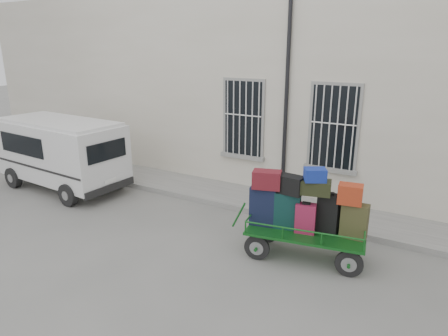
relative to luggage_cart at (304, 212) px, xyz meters
name	(u,v)px	position (x,y,z in m)	size (l,w,h in m)	color
ground	(201,228)	(-2.63, 0.12, -1.04)	(80.00, 80.00, 0.00)	slate
building	(288,87)	(-2.63, 5.62, 1.96)	(24.00, 5.15, 6.00)	beige
sidewalk	(242,197)	(-2.63, 2.32, -0.97)	(24.00, 1.70, 0.15)	slate
luggage_cart	(304,212)	(0.00, 0.00, 0.00)	(2.89, 1.47, 2.02)	black
van	(61,150)	(-8.00, 0.44, 0.20)	(4.42, 2.18, 2.17)	silver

